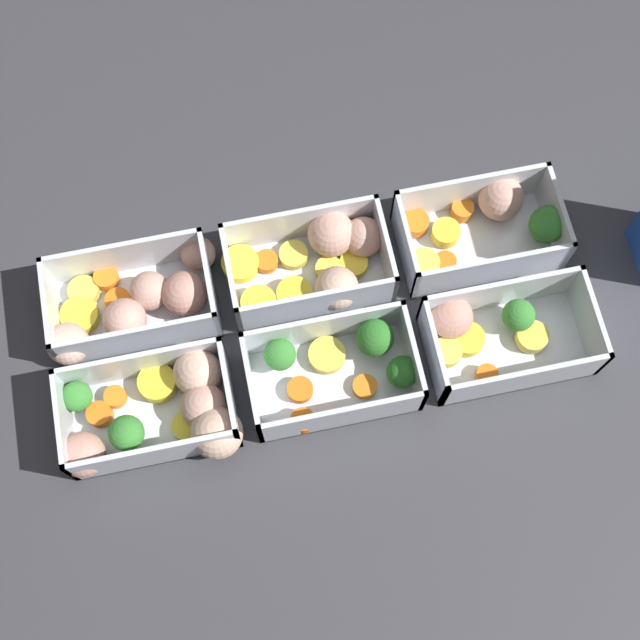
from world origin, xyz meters
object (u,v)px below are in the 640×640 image
object	(u,v)px
container_near_center	(339,368)
container_far_center	(320,262)
container_near_left	(163,413)
container_near_right	(495,333)
container_far_right	(488,225)
container_far_left	(136,303)

from	to	relation	value
container_near_center	container_far_center	bearing A→B (deg)	87.66
container_near_center	container_far_center	size ratio (longest dim) A/B	0.90
container_near_left	container_near_right	world-z (taller)	same
container_near_center	container_far_center	world-z (taller)	same
container_near_right	container_far_center	size ratio (longest dim) A/B	0.90
container_near_right	container_far_center	bearing A→B (deg)	144.53
container_near_center	container_near_right	distance (m)	0.16
container_near_center	container_far_right	size ratio (longest dim) A/B	0.96
container_near_right	container_far_right	bearing A→B (deg)	78.19
container_near_right	container_near_center	bearing A→B (deg)	-178.58
container_near_left	container_near_center	xyz separation A→B (m)	(0.18, 0.01, -0.00)
container_near_left	container_far_right	xyz separation A→B (m)	(0.36, 0.13, -0.00)
container_near_left	container_near_center	bearing A→B (deg)	3.49
container_near_right	container_far_right	size ratio (longest dim) A/B	0.95
container_far_center	container_far_right	size ratio (longest dim) A/B	1.06
container_far_left	container_far_right	world-z (taller)	same
container_far_right	container_far_left	bearing A→B (deg)	-178.36
container_far_center	container_far_right	xyz separation A→B (m)	(0.18, 0.00, 0.00)
container_near_left	container_far_right	bearing A→B (deg)	19.82
container_near_left	container_far_left	distance (m)	0.12
container_near_right	container_far_center	distance (m)	0.19
container_far_left	container_far_right	distance (m)	0.37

